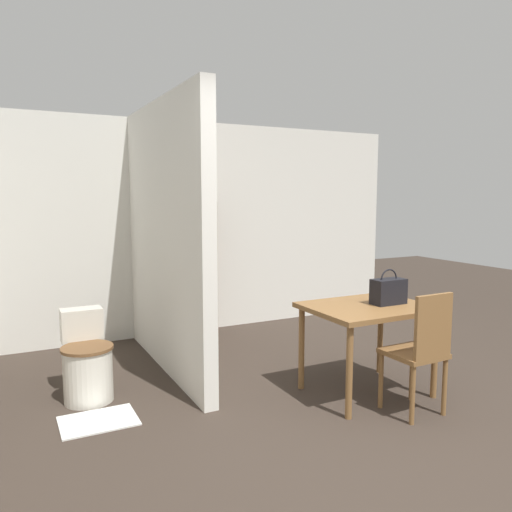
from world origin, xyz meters
TOP-DOWN VIEW (x-y plane):
  - ground_plane at (0.00, 0.00)m, footprint 16.00×16.00m
  - wall_back at (0.00, 3.69)m, footprint 5.58×0.12m
  - partition_wall at (-0.69, 2.51)m, footprint 0.12×2.24m
  - dining_table at (0.60, 1.15)m, footprint 0.98×0.77m
  - wooden_chair at (0.68, 0.63)m, footprint 0.40×0.40m
  - toilet at (-1.49, 2.08)m, footprint 0.41×0.56m
  - handbag at (0.79, 1.11)m, footprint 0.29×0.15m
  - wooden_cabinet at (-0.13, 3.42)m, footprint 0.54×0.40m
  - bath_mat at (-1.49, 1.61)m, footprint 0.54×0.40m

SIDE VIEW (x-z plane):
  - ground_plane at x=0.00m, z-range 0.00..0.00m
  - bath_mat at x=-1.49m, z-range 0.00..0.01m
  - toilet at x=-1.49m, z-range -0.06..0.64m
  - wooden_chair at x=0.68m, z-range 0.04..0.98m
  - dining_table at x=0.60m, z-range 0.28..1.03m
  - wooden_cabinet at x=-0.13m, z-range 0.00..1.56m
  - handbag at x=0.79m, z-range 0.71..1.00m
  - wall_back at x=0.00m, z-range 0.00..2.50m
  - partition_wall at x=-0.69m, z-range 0.00..2.50m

